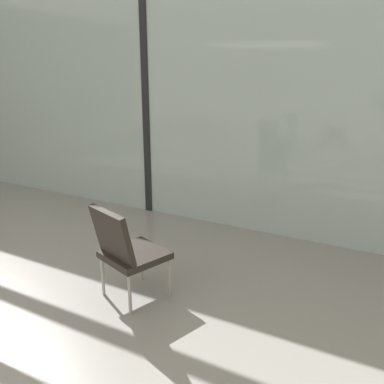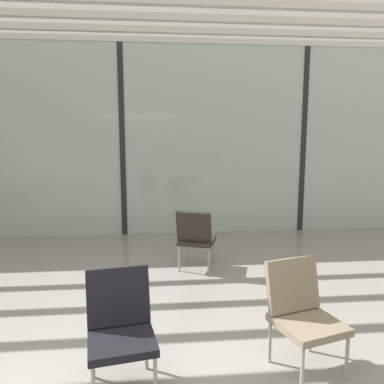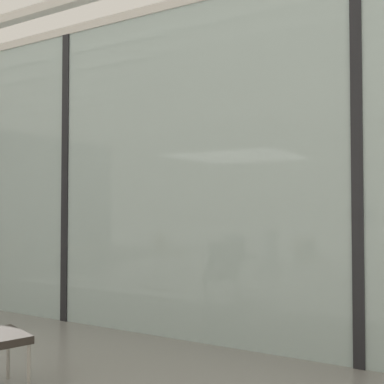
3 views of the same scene
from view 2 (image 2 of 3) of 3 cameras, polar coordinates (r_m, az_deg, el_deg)
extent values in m
cube|color=#A3B7B2|center=(7.13, -10.66, 7.65)|extent=(14.00, 0.08, 3.56)
cube|color=black|center=(7.13, -10.66, 7.65)|extent=(0.10, 0.12, 3.56)
cube|color=black|center=(7.65, 16.68, 7.50)|extent=(0.10, 0.12, 3.56)
cube|color=beige|center=(6.07, -12.41, 25.00)|extent=(13.72, 0.12, 0.10)
cube|color=beige|center=(6.70, -11.68, 23.42)|extent=(13.72, 0.12, 0.10)
cube|color=beige|center=(7.33, -11.08, 22.11)|extent=(13.72, 0.12, 0.10)
ellipsoid|color=#B2BCD6|center=(11.61, -10.79, 9.65)|extent=(11.12, 4.25, 4.25)
sphere|color=black|center=(10.15, -24.35, 11.02)|extent=(0.28, 0.28, 0.28)
sphere|color=black|center=(9.90, -19.32, 11.38)|extent=(0.28, 0.28, 0.28)
sphere|color=black|center=(9.73, -14.06, 11.66)|extent=(0.28, 0.28, 0.28)
sphere|color=black|center=(9.64, -8.65, 11.84)|extent=(0.28, 0.28, 0.28)
sphere|color=black|center=(9.63, -3.18, 11.93)|extent=(0.28, 0.28, 0.28)
sphere|color=black|center=(9.71, 2.26, 11.91)|extent=(0.28, 0.28, 0.28)
cube|color=#28231E|center=(5.34, 0.80, -7.48)|extent=(0.61, 0.61, 0.06)
cube|color=#28231E|center=(5.08, 0.27, -5.42)|extent=(0.50, 0.29, 0.44)
cylinder|color=gray|center=(5.57, 3.40, -9.15)|extent=(0.03, 0.03, 0.37)
cylinder|color=gray|center=(5.65, -0.85, -8.87)|extent=(0.03, 0.03, 0.37)
cylinder|color=gray|center=(5.17, 2.59, -10.54)|extent=(0.03, 0.03, 0.37)
cylinder|color=gray|center=(5.26, -1.98, -10.20)|extent=(0.03, 0.03, 0.37)
cube|color=#7F705B|center=(3.25, 17.45, -18.89)|extent=(0.59, 0.59, 0.06)
cube|color=#7F705B|center=(3.30, 15.24, -13.59)|extent=(0.50, 0.27, 0.44)
cylinder|color=gray|center=(3.10, 16.61, -24.88)|extent=(0.03, 0.03, 0.37)
cylinder|color=gray|center=(3.35, 22.75, -22.54)|extent=(0.03, 0.03, 0.37)
cylinder|color=gray|center=(3.39, 11.90, -21.60)|extent=(0.03, 0.03, 0.37)
cylinder|color=gray|center=(3.61, 17.82, -19.81)|extent=(0.03, 0.03, 0.37)
cube|color=black|center=(2.96, -10.80, -21.57)|extent=(0.56, 0.56, 0.06)
cube|color=black|center=(3.04, -11.29, -15.46)|extent=(0.50, 0.22, 0.44)
cylinder|color=gray|center=(2.92, -5.67, -26.92)|extent=(0.03, 0.03, 0.37)
cylinder|color=gray|center=(3.24, -15.05, -23.21)|extent=(0.03, 0.03, 0.37)
cylinder|color=gray|center=(3.27, -7.04, -22.72)|extent=(0.03, 0.03, 0.37)
camera|label=1|loc=(3.58, 39.26, 7.54)|focal=37.44mm
camera|label=3|loc=(4.62, 48.11, -0.31)|focal=44.87mm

